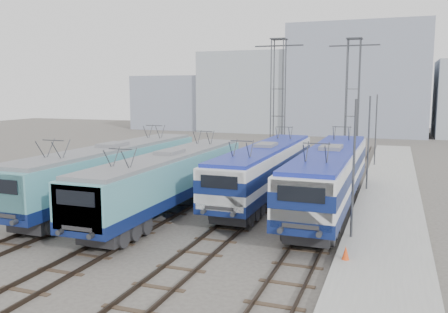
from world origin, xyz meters
TOP-DOWN VIEW (x-y plane):
  - ground at (0.00, 0.00)m, footprint 160.00×160.00m
  - platform at (10.20, 8.00)m, footprint 4.00×70.00m
  - locomotive_far_left at (-6.75, 4.69)m, footprint 2.96×18.72m
  - locomotive_center_left at (-2.25, 3.88)m, footprint 2.83×17.86m
  - locomotive_center_right at (2.25, 9.34)m, footprint 2.84×17.95m
  - locomotive_far_right at (6.75, 7.77)m, footprint 2.98×18.87m
  - catenary_tower_west at (0.00, 22.00)m, footprint 4.50×1.20m
  - catenary_tower_east at (6.50, 24.00)m, footprint 4.50×1.20m
  - mast_front at (8.60, 2.00)m, footprint 0.12×0.12m
  - mast_mid at (8.60, 14.00)m, footprint 0.12×0.12m
  - mast_rear at (8.60, 26.00)m, footprint 0.12×0.12m
  - safety_cone at (8.67, -1.31)m, footprint 0.32×0.32m
  - building_west at (-14.00, 62.00)m, footprint 18.00×12.00m
  - building_center at (4.00, 62.00)m, footprint 22.00×14.00m
  - building_far_west at (-30.00, 62.00)m, footprint 14.00×10.00m

SIDE VIEW (x-z plane):
  - ground at x=0.00m, z-range 0.00..0.00m
  - platform at x=10.20m, z-range 0.00..0.30m
  - safety_cone at x=8.67m, z-range 0.30..0.89m
  - locomotive_center_left at x=-2.25m, z-range 0.55..3.91m
  - locomotive_center_right at x=2.25m, z-range 0.60..3.98m
  - locomotive_far_left at x=-6.75m, z-range 0.56..4.09m
  - locomotive_far_right at x=6.75m, z-range 0.63..4.17m
  - mast_front at x=8.60m, z-range 0.00..7.00m
  - mast_mid at x=8.60m, z-range 0.00..7.00m
  - mast_rear at x=8.60m, z-range 0.00..7.00m
  - building_far_west at x=-30.00m, z-range 0.00..10.00m
  - catenary_tower_west at x=0.00m, z-range 0.64..12.64m
  - catenary_tower_east at x=6.50m, z-range 0.64..12.64m
  - building_west at x=-14.00m, z-range 0.00..14.00m
  - building_center at x=4.00m, z-range 0.00..18.00m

